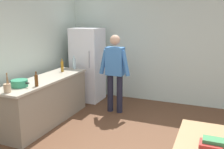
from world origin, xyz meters
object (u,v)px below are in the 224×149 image
(bottle_beer_brown, at_px, (36,80))
(bottle_water_clear, at_px, (74,63))
(cooking_pot, at_px, (20,83))
(person, at_px, (115,69))
(refrigerator, at_px, (88,65))
(utensil_jar, at_px, (7,88))
(bottle_oil_amber, at_px, (62,66))
(book_stack, at_px, (212,143))

(bottle_beer_brown, relative_size, bottle_water_clear, 0.87)
(cooking_pot, bearing_deg, person, 57.20)
(bottle_beer_brown, bearing_deg, refrigerator, 93.20)
(utensil_jar, relative_size, bottle_beer_brown, 1.23)
(utensil_jar, distance_m, bottle_beer_brown, 0.51)
(person, xyz_separation_m, cooking_pot, (-1.09, -1.68, -0.02))
(person, xyz_separation_m, bottle_oil_amber, (-1.08, -0.38, 0.04))
(utensil_jar, distance_m, book_stack, 3.06)
(refrigerator, xyz_separation_m, person, (0.95, -0.55, 0.08))
(bottle_beer_brown, distance_m, book_stack, 2.96)
(bottle_beer_brown, bearing_deg, book_stack, -14.97)
(bottle_water_clear, distance_m, book_stack, 3.80)
(cooking_pot, distance_m, utensil_jar, 0.35)
(bottle_oil_amber, bearing_deg, bottle_water_clear, 76.71)
(book_stack, bearing_deg, bottle_beer_brown, 165.03)
(bottle_beer_brown, bearing_deg, cooking_pot, -152.59)
(book_stack, bearing_deg, person, 131.12)
(utensil_jar, bearing_deg, bottle_oil_amber, 92.11)
(refrigerator, distance_m, bottle_water_clear, 0.58)
(bottle_beer_brown, xyz_separation_m, bottle_oil_amber, (-0.25, 1.18, 0.01))
(cooking_pot, bearing_deg, bottle_oil_amber, 89.95)
(refrigerator, bearing_deg, bottle_oil_amber, -98.21)
(book_stack, bearing_deg, bottle_water_clear, 142.70)
(refrigerator, xyz_separation_m, cooking_pot, (-0.14, -2.24, 0.06))
(person, relative_size, book_stack, 6.73)
(cooking_pot, xyz_separation_m, bottle_oil_amber, (0.00, 1.31, 0.06))
(cooking_pot, relative_size, bottle_oil_amber, 1.43)
(person, distance_m, bottle_beer_brown, 1.76)
(person, bearing_deg, refrigerator, 149.77)
(refrigerator, height_order, cooking_pot, refrigerator)
(refrigerator, distance_m, utensil_jar, 2.58)
(utensil_jar, bearing_deg, bottle_water_clear, 89.30)
(bottle_oil_amber, distance_m, book_stack, 3.67)
(bottle_oil_amber, height_order, bottle_water_clear, bottle_water_clear)
(person, distance_m, bottle_oil_amber, 1.15)
(bottle_beer_brown, xyz_separation_m, book_stack, (2.85, -0.76, -0.22))
(cooking_pot, relative_size, utensil_jar, 1.25)
(refrigerator, distance_m, cooking_pot, 2.24)
(book_stack, bearing_deg, utensil_jar, 174.52)
(cooking_pot, xyz_separation_m, bottle_water_clear, (0.09, 1.67, 0.07))
(person, bearing_deg, bottle_beer_brown, -118.19)
(person, relative_size, bottle_water_clear, 5.67)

